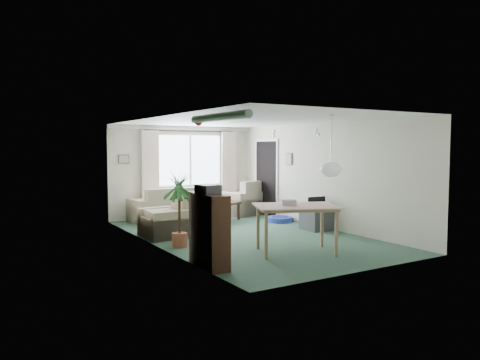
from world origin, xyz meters
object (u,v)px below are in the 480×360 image
bookshelf (209,230)px  dining_table (296,230)px  armchair_corner (240,198)px  armchair_left (165,216)px  sofa (165,204)px  houseplant (179,209)px  coffee_table (220,212)px  tv_cube (316,218)px  pet_bed (280,219)px

bookshelf → dining_table: bearing=6.3°
armchair_corner → armchair_left: armchair_corner is taller
sofa → houseplant: (-0.93, -3.01, 0.28)m
coffee_table → tv_cube: (1.26, -2.21, 0.04)m
dining_table → pet_bed: dining_table is taller
sofa → houseplant: houseplant is taller
bookshelf → dining_table: 1.75m
sofa → pet_bed: (2.37, -1.62, -0.36)m
dining_table → pet_bed: bearing=58.7°
dining_table → pet_bed: (1.75, 2.88, -0.34)m
coffee_table → dining_table: 3.80m
pet_bed → armchair_left: bearing=-173.9°
coffee_table → sofa: bearing=147.4°
armchair_corner → bookshelf: bearing=38.2°
sofa → houseplant: size_ratio=1.20×
armchair_corner → houseplant: size_ratio=0.73×
houseplant → pet_bed: bearing=22.8°
coffee_table → armchair_corner: bearing=34.7°
armchair_corner → dining_table: size_ratio=0.80×
houseplant → sofa: bearing=72.8°
coffee_table → bookshelf: size_ratio=0.89×
coffee_table → pet_bed: bearing=-36.2°
sofa → armchair_corner: 2.19m
dining_table → tv_cube: size_ratio=2.19×
armchair_corner → houseplant: bearing=28.0°
houseplant → tv_cube: size_ratio=2.38×
bookshelf → pet_bed: bookshelf is taller
sofa → pet_bed: 2.89m
sofa → houseplant: bearing=68.2°
pet_bed → dining_table: bearing=-121.3°
armchair_left → coffee_table: (1.94, 1.22, -0.19)m
houseplant → pet_bed: (3.30, 1.39, -0.64)m
coffee_table → bookshelf: bookshelf is taller
houseplant → pet_bed: houseplant is taller
armchair_left → sofa: bearing=157.4°
coffee_table → tv_cube: size_ratio=1.71×
dining_table → tv_cube: bearing=40.8°
armchair_left → bookshelf: size_ratio=0.83×
armchair_corner → bookshelf: bookshelf is taller
sofa → dining_table: 4.54m
dining_table → tv_cube: dining_table is taller
armchair_corner → coffee_table: (-1.03, -0.72, -0.24)m
coffee_table → bookshelf: (-2.28, -3.83, 0.34)m
armchair_corner → bookshelf: 5.62m
sofa → tv_cube: (2.42, -2.95, -0.15)m
armchair_left → coffee_table: armchair_left is taller
sofa → armchair_left: size_ratio=1.80×
armchair_left → dining_table: (1.40, -2.54, -0.01)m
sofa → coffee_table: 1.39m
sofa → armchair_corner: size_ratio=1.63×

